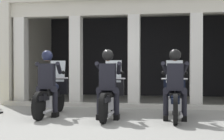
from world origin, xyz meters
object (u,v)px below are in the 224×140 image
Objects in this scene: motorcycle_right at (175,97)px; police_officer_center at (108,78)px; motorcycle_center at (110,96)px; police_officer_left at (47,77)px; police_officer_right at (175,78)px; motorcycle_left at (52,95)px.

police_officer_center is at bearing -175.68° from motorcycle_right.
motorcycle_center is 1.49m from motorcycle_right.
police_officer_right is at bearing -21.30° from police_officer_left.
motorcycle_left is 1.29× the size of police_officer_left.
police_officer_left is (-0.00, -0.28, 0.44)m from motorcycle_left.
police_officer_center reaches higher than motorcycle_right.
motorcycle_right is at bearing -15.87° from police_officer_left.
motorcycle_left is at bearing 169.32° from motorcycle_right.
police_officer_center is (-0.00, -0.28, 0.44)m from motorcycle_center.
motorcycle_left is at bearing 163.90° from police_officer_right.
police_officer_left is at bearing 169.32° from police_officer_right.
police_officer_left reaches higher than motorcycle_center.
motorcycle_center is at bearing 173.72° from motorcycle_right.
police_officer_center is at bearing -109.69° from motorcycle_center.
police_officer_center reaches higher than motorcycle_left.
police_officer_center is at bearing -25.69° from police_officer_left.
police_officer_center is at bearing -36.20° from motorcycle_left.
motorcycle_left and motorcycle_right have the same top height.
motorcycle_left is 3.03m from police_officer_right.
motorcycle_left is at bearing 69.40° from police_officer_left.
police_officer_left and police_officer_right have the same top height.
motorcycle_left is 2.98m from motorcycle_right.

